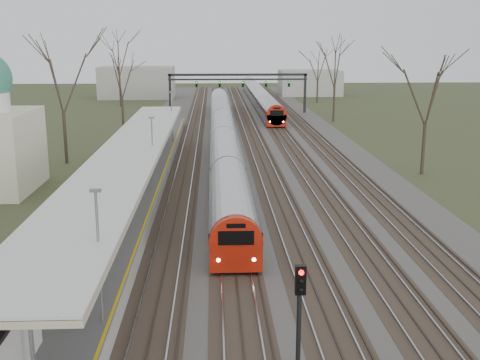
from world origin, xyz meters
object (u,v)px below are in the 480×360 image
at_px(train_far, 259,96).
at_px(signal_post, 300,304).
at_px(train_near, 223,131).
at_px(passenger, 56,302).

relative_size(train_far, signal_post, 14.69).
xyz_separation_m(train_near, passenger, (-6.76, -43.96, 0.45)).
distance_m(train_near, passenger, 44.48).
bearing_deg(passenger, train_near, -3.57).
xyz_separation_m(train_near, signal_post, (1.75, -46.17, 1.25)).
distance_m(train_far, passenger, 86.07).
bearing_deg(train_far, signal_post, -93.45).
height_order(train_near, train_far, same).
relative_size(train_far, passenger, 32.47).
relative_size(train_near, signal_post, 18.34).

